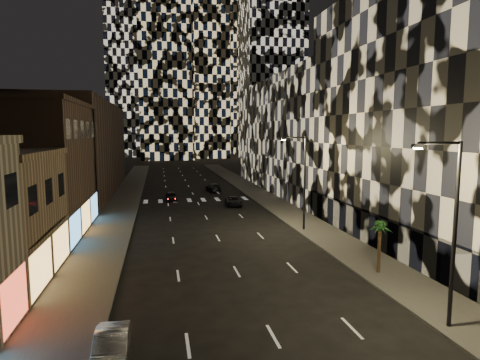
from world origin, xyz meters
name	(u,v)px	position (x,y,z in m)	size (l,w,h in m)	color
sidewalk_left	(123,202)	(-10.00, 50.00, 0.07)	(4.00, 120.00, 0.15)	#47443F
sidewalk_right	(264,197)	(10.00, 50.00, 0.07)	(4.00, 120.00, 0.15)	#47443F
curb_left	(139,201)	(-7.90, 50.00, 0.07)	(0.20, 120.00, 0.15)	#4C4C47
curb_right	(251,198)	(7.90, 50.00, 0.07)	(0.20, 120.00, 0.15)	#4C4C47
retail_brown	(26,171)	(-17.00, 33.50, 6.00)	(10.00, 15.00, 12.00)	#4A352A
retail_filler_left	(80,149)	(-17.00, 60.00, 7.00)	(10.00, 40.00, 14.00)	#4A352A
midrise_right	(453,115)	(20.00, 24.50, 11.00)	(16.00, 25.00, 22.00)	#232326
midrise_base	(368,227)	(12.30, 24.50, 1.50)	(0.60, 25.00, 3.00)	#383838
midrise_filler_right	(312,136)	(20.00, 57.00, 9.00)	(16.00, 40.00, 18.00)	#232326
tower_right_mid	(272,16)	(35.00, 135.00, 50.00)	(20.00, 20.00, 100.00)	black
tower_left_back	(137,5)	(-12.00, 165.00, 60.00)	(24.00, 24.00, 120.00)	black
tower_center_low	(165,22)	(-2.00, 140.00, 47.50)	(18.00, 18.00, 95.00)	black
streetlight_near	(451,222)	(8.35, 10.00, 5.35)	(2.55, 0.25, 9.00)	black
streetlight_far	(302,176)	(8.35, 30.00, 5.35)	(2.55, 0.25, 9.00)	black
car_silver_parked	(111,349)	(-7.20, 10.20, 0.65)	(1.37, 3.92, 1.29)	gray
car_dark_midlane	(171,196)	(-3.50, 49.92, 0.64)	(1.52, 3.77, 1.28)	black
car_dark_oncoming	(213,187)	(3.50, 57.81, 0.65)	(1.82, 4.47, 1.30)	black
car_dark_rightlane	(234,201)	(4.37, 44.59, 0.59)	(1.95, 4.22, 1.17)	black
palm_tree	(380,230)	(9.26, 17.56, 3.04)	(1.79, 1.77, 3.51)	#47331E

